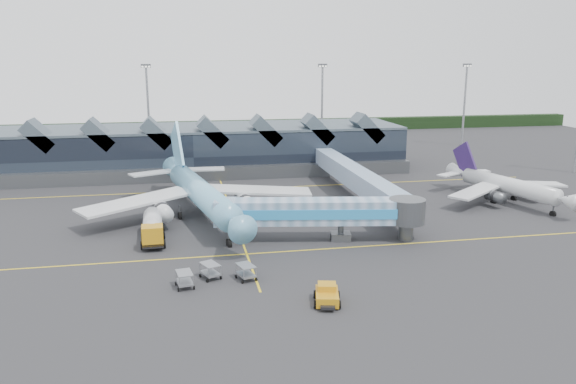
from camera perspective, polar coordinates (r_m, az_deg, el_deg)
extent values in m
plane|color=#29292C|center=(77.91, -4.92, -4.35)|extent=(260.00, 260.00, 0.00)
cube|color=yellow|center=(70.37, -4.22, -6.30)|extent=(120.00, 0.25, 0.01)
cube|color=yellow|center=(104.83, -6.58, 0.24)|extent=(120.00, 0.25, 0.01)
cube|color=yellow|center=(87.44, -5.63, -2.39)|extent=(0.25, 60.00, 0.01)
cube|color=black|center=(185.27, -8.63, 6.51)|extent=(260.00, 4.00, 4.00)
cube|color=black|center=(123.37, -9.70, 4.25)|extent=(90.00, 20.00, 9.00)
cube|color=#46545E|center=(122.73, -9.78, 6.41)|extent=(90.00, 20.00, 0.60)
cube|color=#4F5256|center=(113.11, -9.48, 1.79)|extent=(90.00, 2.50, 2.60)
cube|color=#46545E|center=(118.73, -23.88, 5.29)|extent=(6.43, 6.00, 6.43)
cube|color=#46545E|center=(116.77, -18.60, 5.62)|extent=(6.43, 6.00, 6.43)
cube|color=#46545E|center=(115.83, -13.18, 5.90)|extent=(6.43, 6.00, 6.43)
cube|color=#46545E|center=(115.93, -7.71, 6.14)|extent=(6.43, 6.00, 6.43)
cube|color=#46545E|center=(117.06, -2.30, 6.32)|extent=(6.43, 6.00, 6.43)
cube|color=#46545E|center=(119.21, 2.97, 6.44)|extent=(6.43, 6.00, 6.43)
cube|color=#46545E|center=(122.31, 8.01, 6.50)|extent=(6.43, 6.00, 6.43)
cylinder|color=gray|center=(146.58, -14.00, 8.03)|extent=(0.56, 0.56, 22.00)
cube|color=#4F5256|center=(146.05, -14.25, 12.32)|extent=(2.40, 0.50, 0.90)
cylinder|color=gray|center=(151.13, 3.47, 8.54)|extent=(0.56, 0.56, 22.00)
cube|color=#4F5256|center=(150.61, 3.53, 12.72)|extent=(2.40, 0.50, 0.90)
cylinder|color=gray|center=(163.91, 17.48, 8.33)|extent=(0.56, 0.56, 22.00)
cube|color=#4F5256|center=(163.43, 17.75, 12.17)|extent=(2.40, 0.50, 0.90)
cylinder|color=#69B1D5|center=(85.30, -8.79, -0.13)|extent=(9.59, 29.99, 3.68)
cone|color=#69B1D5|center=(68.99, -5.28, -3.26)|extent=(4.63, 5.75, 3.68)
cube|color=black|center=(68.18, -5.13, -2.78)|extent=(1.44, 0.61, 0.48)
cone|color=#69B1D5|center=(102.78, -11.27, 2.23)|extent=(4.98, 7.42, 3.68)
cube|color=silver|center=(85.02, -15.15, -0.93)|extent=(17.30, 13.08, 1.22)
cube|color=silver|center=(89.21, -3.09, 0.18)|extent=(17.26, 7.39, 1.22)
cylinder|color=silver|center=(82.44, -12.63, -1.89)|extent=(3.26, 5.47, 2.28)
cylinder|color=silver|center=(85.35, -4.31, -1.08)|extent=(3.26, 5.47, 2.28)
cube|color=#69B1D5|center=(100.47, -11.17, 4.21)|extent=(2.32, 9.33, 10.15)
cube|color=silver|center=(100.78, -13.65, 1.89)|extent=(8.22, 6.01, 0.24)
cube|color=silver|center=(102.51, -8.64, 2.31)|extent=(7.80, 3.31, 0.24)
cylinder|color=#4F5256|center=(72.98, -6.03, -4.73)|extent=(0.27, 0.27, 2.13)
cylinder|color=#4F5256|center=(86.58, -10.94, -2.00)|extent=(0.27, 0.27, 2.13)
cylinder|color=#4F5256|center=(87.97, -6.95, -1.61)|extent=(0.27, 0.27, 2.13)
cylinder|color=black|center=(73.19, -6.02, -5.24)|extent=(0.70, 1.42, 1.37)
cylinder|color=silver|center=(101.08, 21.52, 0.61)|extent=(7.54, 19.27, 2.74)
cone|color=silver|center=(94.06, 26.49, -0.77)|extent=(3.49, 3.88, 2.74)
cube|color=black|center=(93.69, 26.73, -0.48)|extent=(1.09, 0.59, 0.48)
cone|color=silver|center=(109.17, 17.03, 1.96)|extent=(3.77, 4.94, 2.74)
cube|color=silver|center=(97.24, 18.53, 0.09)|extent=(11.53, 9.17, 0.92)
cube|color=silver|center=(106.47, 23.51, 0.78)|extent=(11.60, 4.21, 0.92)
cylinder|color=#4F5256|center=(97.35, 20.32, -0.45)|extent=(2.48, 3.62, 1.70)
cylinder|color=#4F5256|center=(103.59, 23.63, 0.05)|extent=(2.48, 3.62, 1.70)
cube|color=#2E1A4F|center=(107.94, 17.51, 3.18)|extent=(1.97, 6.07, 6.69)
cube|color=silver|center=(106.52, 16.10, 1.75)|extent=(5.51, 4.20, 0.23)
cube|color=silver|center=(110.69, 18.50, 2.01)|extent=(5.26, 1.99, 0.23)
cylinder|color=#4F5256|center=(95.86, 25.34, -1.74)|extent=(0.26, 0.26, 1.59)
cylinder|color=#4F5256|center=(100.43, 20.16, -0.62)|extent=(0.26, 0.26, 1.59)
cylinder|color=#4F5256|center=(103.77, 21.97, -0.34)|extent=(0.26, 0.26, 1.59)
cylinder|color=black|center=(95.98, 25.31, -2.03)|extent=(0.66, 1.09, 1.02)
cube|color=#658BA9|center=(74.41, 2.90, -1.98)|extent=(22.17, 6.93, 3.18)
cube|color=#2A90D4|center=(72.77, 3.00, -2.34)|extent=(21.64, 3.82, 1.32)
cube|color=#658BA9|center=(74.51, -6.39, -2.03)|extent=(3.40, 3.94, 3.29)
cylinder|color=#4F5256|center=(75.26, 5.39, -3.42)|extent=(0.77, 0.77, 3.97)
cube|color=#4F5256|center=(75.71, 5.36, -4.50)|extent=(2.96, 2.60, 0.99)
cylinder|color=black|center=(75.62, 4.53, -4.59)|extent=(0.60, 1.05, 0.99)
cylinder|color=black|center=(75.88, 6.19, -4.57)|extent=(0.60, 1.05, 0.99)
cylinder|color=#4F5256|center=(76.24, 11.99, -1.89)|extent=(4.82, 4.82, 3.29)
cylinder|color=#4F5256|center=(76.77, 11.92, -3.32)|extent=(1.97, 1.97, 3.97)
cube|color=black|center=(76.98, -13.54, -4.27)|extent=(2.98, 9.93, 0.55)
cube|color=#C28412|center=(73.09, -13.60, -4.27)|extent=(2.71, 2.50, 2.41)
cube|color=black|center=(72.10, -13.62, -4.07)|extent=(2.41, 0.25, 1.09)
cylinder|color=silver|center=(77.82, -13.60, -2.94)|extent=(2.74, 6.43, 2.51)
sphere|color=silver|center=(80.87, -13.59, -2.32)|extent=(2.41, 2.41, 2.41)
sphere|color=silver|center=(74.78, -13.60, -3.61)|extent=(2.41, 2.41, 2.41)
cylinder|color=black|center=(73.98, -14.60, -5.28)|extent=(0.42, 1.11, 1.09)
cylinder|color=black|center=(73.93, -12.47, -5.17)|extent=(0.42, 1.11, 1.09)
cylinder|color=black|center=(77.62, -14.54, -4.39)|extent=(0.42, 1.11, 1.09)
cylinder|color=black|center=(77.57, -12.52, -4.29)|extent=(0.42, 1.11, 1.09)
cylinder|color=black|center=(80.24, -14.50, -3.81)|extent=(0.42, 1.11, 1.09)
cylinder|color=black|center=(80.19, -12.55, -3.71)|extent=(0.42, 1.11, 1.09)
cube|color=#C28412|center=(56.68, 3.98, -10.54)|extent=(2.96, 4.02, 1.01)
cube|color=#C28412|center=(56.94, 3.97, -9.60)|extent=(2.12, 1.97, 0.70)
cube|color=black|center=(55.05, 4.05, -11.59)|extent=(1.55, 1.10, 0.30)
cylinder|color=black|center=(55.67, 2.81, -11.33)|extent=(0.47, 0.85, 0.81)
cylinder|color=black|center=(55.76, 5.24, -11.33)|extent=(0.47, 0.85, 0.81)
cylinder|color=black|center=(57.87, 2.77, -10.33)|extent=(0.47, 0.85, 0.81)
cylinder|color=black|center=(57.96, 5.10, -10.33)|extent=(0.47, 0.85, 0.81)
cube|color=gray|center=(63.15, -7.89, -8.16)|extent=(2.38, 2.84, 0.17)
cube|color=gray|center=(62.78, -7.92, -7.27)|extent=(2.38, 2.84, 0.09)
cylinder|color=black|center=(64.38, -7.57, -8.11)|extent=(0.28, 0.42, 0.40)
cube|color=gray|center=(62.41, -4.29, -8.34)|extent=(2.20, 2.78, 0.17)
cube|color=gray|center=(62.03, -4.31, -7.44)|extent=(2.20, 2.78, 0.09)
cylinder|color=black|center=(63.62, -3.93, -8.29)|extent=(0.25, 0.42, 0.40)
cube|color=gray|center=(61.19, -10.45, -8.98)|extent=(1.90, 2.64, 0.17)
cube|color=gray|center=(60.81, -10.49, -8.07)|extent=(1.90, 2.64, 0.09)
cylinder|color=black|center=(62.28, -9.82, -8.96)|extent=(0.19, 0.41, 0.40)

